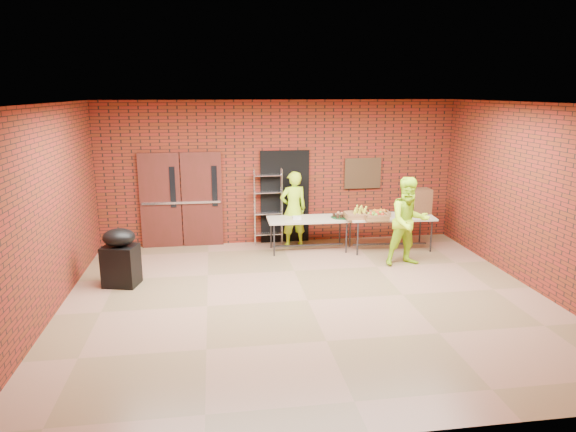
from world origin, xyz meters
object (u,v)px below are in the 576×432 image
object	(u,v)px
covered_grill	(120,257)
volunteer_woman	(293,209)
volunteer_man	(409,222)
coffee_dispenser	(420,201)
table_left	(308,221)
table_right	(391,219)
wire_rack	(268,207)

from	to	relation	value
covered_grill	volunteer_woman	size ratio (longest dim) A/B	0.62
volunteer_man	coffee_dispenser	bearing A→B (deg)	53.43
volunteer_woman	coffee_dispenser	bearing A→B (deg)	161.56
table_left	table_right	distance (m)	1.79
wire_rack	volunteer_woman	world-z (taller)	wire_rack
wire_rack	covered_grill	xyz separation A→B (m)	(-2.87, -2.16, -0.34)
volunteer_man	volunteer_woman	bearing A→B (deg)	136.58
table_left	coffee_dispenser	bearing A→B (deg)	0.30
covered_grill	volunteer_man	distance (m)	5.47
coffee_dispenser	volunteer_woman	distance (m)	2.80
coffee_dispenser	volunteer_woman	xyz separation A→B (m)	(-2.77, 0.40, -0.18)
table_left	covered_grill	bearing A→B (deg)	-156.69
table_left	volunteer_man	size ratio (longest dim) A/B	0.99
coffee_dispenser	covered_grill	size ratio (longest dim) A/B	0.52
coffee_dispenser	volunteer_woman	size ratio (longest dim) A/B	0.32
covered_grill	volunteer_man	bearing A→B (deg)	18.25
table_left	covered_grill	distance (m)	3.98
coffee_dispenser	covered_grill	world-z (taller)	coffee_dispenser
wire_rack	volunteer_woman	bearing A→B (deg)	-24.58
wire_rack	table_right	world-z (taller)	wire_rack
table_right	coffee_dispenser	bearing A→B (deg)	18.02
wire_rack	table_right	distance (m)	2.71
wire_rack	coffee_dispenser	world-z (taller)	wire_rack
covered_grill	volunteer_man	size ratio (longest dim) A/B	0.59
wire_rack	table_left	bearing A→B (deg)	-39.57
table_left	coffee_dispenser	xyz separation A→B (m)	(2.51, -0.01, 0.37)
volunteer_woman	table_left	bearing A→B (deg)	113.85
volunteer_woman	wire_rack	bearing A→B (deg)	-32.65
covered_grill	volunteer_woman	distance (m)	3.93
table_left	wire_rack	bearing A→B (deg)	143.10
volunteer_woman	table_right	bearing A→B (deg)	154.02
table_left	table_right	world-z (taller)	table_right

